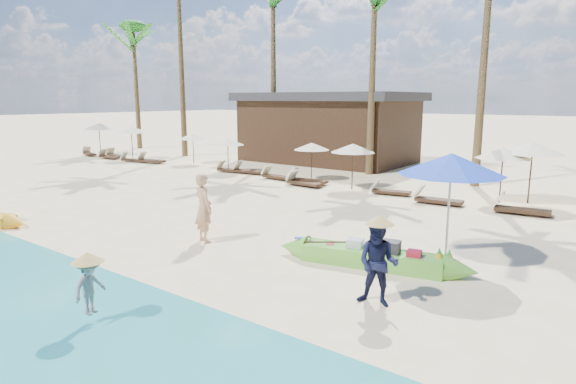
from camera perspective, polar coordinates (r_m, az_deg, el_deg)
The scene contains 32 objects.
ground at distance 12.48m, azimuth -7.18°, elevation -7.39°, with size 240.00×240.00×0.00m, color #FAE7B8.
wet_sand_strip at distance 9.79m, azimuth -28.54°, elevation -13.98°, with size 240.00×4.50×0.01m, color tan.
green_canoe at distance 11.68m, azimuth 9.86°, elevation -7.59°, with size 5.30×1.44×0.68m.
tourist at distance 13.44m, azimuth -9.98°, elevation -1.87°, with size 0.71×0.46×1.93m, color tan.
vendor_green at distance 9.41m, azimuth 10.63°, elevation -8.34°, with size 0.81×0.63×1.66m, color #121532.
vendor_yellow at distance 9.26m, azimuth -22.44°, elevation -10.30°, with size 0.65×0.38×1.01m, color gray.
blue_umbrella at distance 11.92m, azimuth 18.80°, elevation 3.15°, with size 2.48×2.48×2.67m.
resort_parasol_0 at distance 36.38m, azimuth -21.51°, elevation 7.27°, with size 2.20×2.20×2.27m.
lounger_0_left at distance 36.53m, azimuth -22.51°, elevation 4.29°, with size 1.78×0.98×0.58m.
lounger_0_right at distance 34.80m, azimuth -19.83°, elevation 4.18°, with size 1.74×0.70×0.58m.
resort_parasol_1 at distance 33.20m, azimuth -18.09°, elevation 7.05°, with size 2.11×2.11×2.17m.
lounger_1_left at distance 34.13m, azimuth -20.54°, elevation 4.01°, with size 1.71×0.61×0.57m.
lounger_1_right at distance 31.99m, azimuth -18.03°, elevation 3.73°, with size 1.69×0.97×0.55m.
resort_parasol_2 at distance 30.02m, azimuth -11.21°, elevation 6.50°, with size 1.81×1.81×1.87m.
lounger_2_left at distance 31.00m, azimuth -16.05°, elevation 3.68°, with size 1.92×0.92×0.63m.
resort_parasol_3 at distance 26.14m, azimuth -7.16°, elevation 5.92°, with size 1.78×1.78×1.83m.
lounger_3_left at distance 26.24m, azimuth -6.95°, elevation 2.72°, with size 1.71×0.79×0.56m.
lounger_3_right at distance 25.63m, azimuth -4.85°, elevation 2.60°, with size 1.83×0.79×0.60m.
resort_parasol_4 at distance 23.49m, azimuth 2.82°, elevation 5.42°, with size 1.77×1.77×1.83m.
lounger_4_left at distance 23.80m, azimuth -1.47°, elevation 1.98°, with size 1.75×0.61×0.59m.
lounger_4_right at distance 22.48m, azimuth 2.03°, elevation 1.51°, with size 2.02×0.84×0.67m.
resort_parasol_5 at distance 21.19m, azimuth 7.70°, elevation 5.17°, with size 1.95×1.95×2.01m.
lounger_5_left at distance 21.93m, azimuth 1.74°, elevation 1.22°, with size 1.81×0.64×0.61m.
resort_parasol_6 at distance 19.91m, azimuth 24.15°, elevation 4.24°, with size 2.06×2.06×2.12m.
lounger_6_left at distance 20.36m, azimuth 11.84°, elevation 0.19°, with size 1.71×0.81×0.56m.
lounger_6_right at distance 19.00m, azimuth 17.07°, elevation -0.77°, with size 1.86×0.72×0.62m.
resort_parasol_7 at distance 20.27m, azimuth 27.03°, elevation 4.67°, with size 2.27×2.27×2.34m.
lounger_7_left at distance 18.36m, azimuth 25.61°, elevation -1.76°, with size 1.92×0.80×0.63m.
palm_0 at distance 40.92m, azimuth -17.81°, elevation 16.36°, with size 2.08×2.08×9.90m.
palm_2 at distance 30.55m, azimuth -1.79°, elevation 20.89°, with size 2.08×2.08×11.33m.
palm_3 at distance 25.98m, azimuth 10.23°, elevation 21.14°, with size 2.08×2.08×10.52m.
pavilion_west at distance 30.71m, azimuth 4.74°, elevation 7.71°, with size 10.80×6.60×4.30m.
Camera 1 is at (8.27, -8.49, 3.91)m, focal length 30.00 mm.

